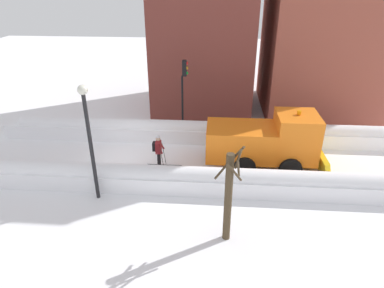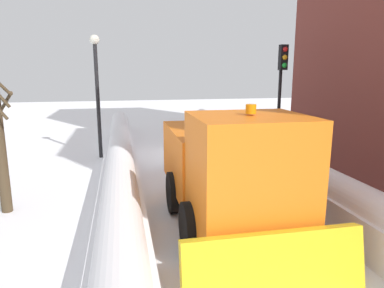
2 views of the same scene
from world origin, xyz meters
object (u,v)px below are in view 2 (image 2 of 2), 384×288
traffic_light_pole (281,84)px  street_lamp (97,82)px  plow_truck (227,168)px  skier (174,142)px

traffic_light_pole → street_lamp: (6.81, -3.21, 0.03)m
traffic_light_pole → street_lamp: size_ratio=0.90×
plow_truck → traffic_light_pole: 5.94m
plow_truck → skier: size_ratio=3.31×
traffic_light_pole → street_lamp: bearing=-25.2°
skier → traffic_light_pole: 4.59m
traffic_light_pole → street_lamp: street_lamp is taller
street_lamp → plow_truck: bearing=113.6°
street_lamp → skier: bearing=142.1°
skier → traffic_light_pole: bearing=166.4°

